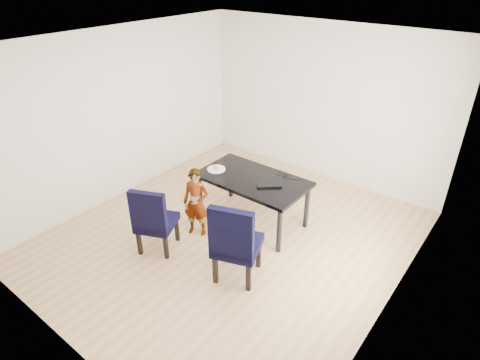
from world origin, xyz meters
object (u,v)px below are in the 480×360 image
Objects in this scene: chair_right at (237,239)px; laptop at (269,183)px; dining_table at (252,200)px; child at (196,203)px; chair_left at (156,217)px; plate at (216,169)px.

chair_right is 3.10× the size of laptop.
child is at bearing -121.65° from dining_table.
plate is (0.05, 1.18, 0.26)m from chair_left.
chair_left is 2.78× the size of laptop.
child is at bearing 141.99° from chair_right.
chair_left is 1.21m from plate.
laptop is at bearing -0.22° from dining_table.
chair_left is 1.23m from chair_right.
chair_right is (1.20, 0.24, 0.06)m from chair_left.
chair_right reaches higher than chair_left.
plate reaches higher than dining_table.
child is 3.79× the size of plate.
chair_right is at bearing -62.37° from dining_table.
laptop reaches higher than dining_table.
plate is 0.76× the size of laptop.
chair_left reaches higher than plate.
chair_left is 0.61m from child.
dining_table is 1.59× the size of chair_left.
child reaches higher than dining_table.
dining_table is 0.87m from child.
plate is at bearing 78.94° from child.
chair_left is at bearing 171.68° from chair_right.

